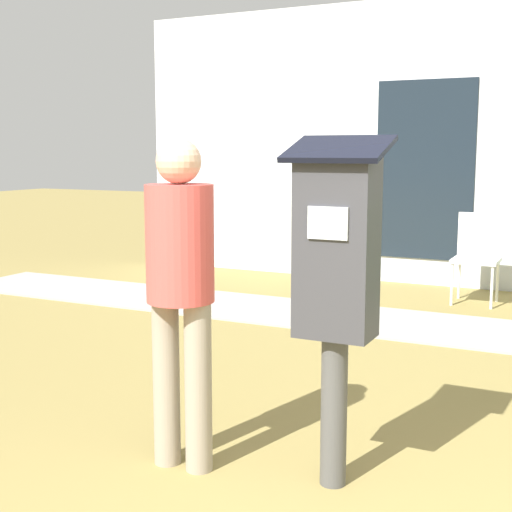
% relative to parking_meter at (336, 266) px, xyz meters
% --- Properties ---
extents(parking_meter, '(0.44, 0.31, 1.59)m').
position_rel_parking_meter_xyz_m(parking_meter, '(0.00, 0.00, 0.00)').
color(parking_meter, '#4C4C4C').
rests_on(parking_meter, ground).
extents(person_standing, '(0.32, 0.32, 1.58)m').
position_rel_parking_meter_xyz_m(person_standing, '(-0.72, -0.15, -0.09)').
color(person_standing, gray).
rests_on(person_standing, ground).
extents(outdoor_chair_left, '(0.44, 0.44, 0.90)m').
position_rel_parking_meter_xyz_m(outdoor_chair_left, '(-0.08, 4.41, -0.49)').
color(outdoor_chair_left, white).
rests_on(outdoor_chair_left, ground).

